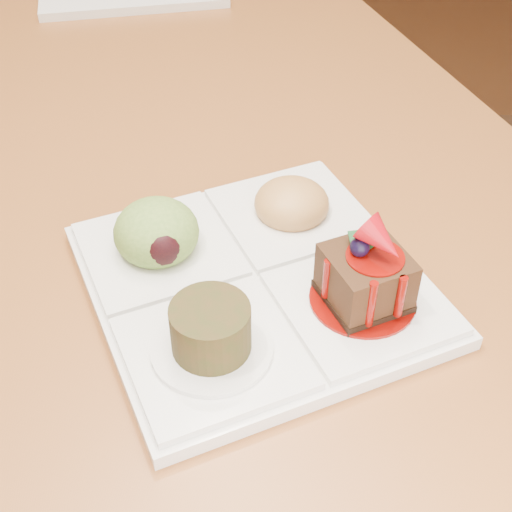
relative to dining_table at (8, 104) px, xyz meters
name	(u,v)px	position (x,y,z in m)	size (l,w,h in m)	color
ground	(90,422)	(0.00, 0.00, -0.68)	(6.00, 6.00, 0.00)	#542F18
dining_table	(8,104)	(0.00, 0.00, 0.00)	(1.00, 1.80, 0.75)	brown
sampler_plate	(252,269)	(0.16, -0.49, 0.09)	(0.26, 0.26, 0.10)	white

